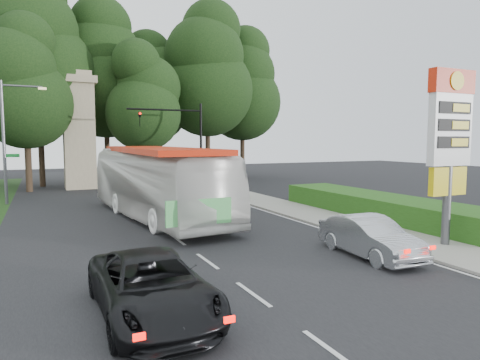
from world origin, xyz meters
name	(u,v)px	position (x,y,z in m)	size (l,w,h in m)	color
ground	(261,301)	(0.00, 0.00, 0.00)	(120.00, 120.00, 0.00)	black
road_surface	(152,222)	(0.00, 12.00, 0.01)	(14.00, 80.00, 0.02)	black
sidewalk_right	(293,210)	(8.50, 12.00, 0.06)	(3.00, 80.00, 0.12)	gray
hedge	(380,207)	(11.50, 8.00, 0.60)	(3.00, 14.00, 1.20)	#214D14
gas_station_pylon	(450,133)	(9.20, 1.99, 4.45)	(2.10, 0.45, 6.85)	#59595E
traffic_signal_mast	(186,134)	(5.68, 24.00, 4.67)	(6.10, 0.35, 7.20)	black
streetlight_signs	(7,136)	(-6.99, 22.01, 4.44)	(2.75, 0.98, 8.00)	#59595E
monument	(79,130)	(-2.00, 30.00, 5.10)	(3.00, 3.00, 10.05)	gray
tree_center_left	(37,51)	(-5.00, 33.00, 12.02)	(10.08, 10.08, 19.80)	#2D2116
tree_center_right	(105,71)	(1.00, 35.00, 11.02)	(9.24, 9.24, 18.15)	#2D2116
tree_east_near	(151,89)	(6.00, 37.00, 9.68)	(8.12, 8.12, 15.95)	#2D2116
tree_east_mid	(207,71)	(11.00, 33.00, 11.35)	(9.52, 9.52, 18.70)	#2D2116
tree_far_east	(242,86)	(16.00, 35.00, 10.35)	(8.68, 8.68, 17.05)	#2D2116
tree_monument_left	(25,84)	(-6.00, 29.00, 8.68)	(7.28, 7.28, 14.30)	#2D2116
tree_monument_right	(143,98)	(3.50, 29.50, 8.01)	(6.72, 6.72, 13.20)	#2D2116
transit_bus	(157,183)	(0.50, 12.87, 1.90)	(3.19, 13.64, 3.80)	white
sedan_silver	(370,237)	(5.50, 2.13, 0.73)	(1.54, 4.42, 1.45)	#B2B5BB
suv_charcoal	(152,286)	(-2.80, 0.28, 0.73)	(2.42, 5.25, 1.46)	black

